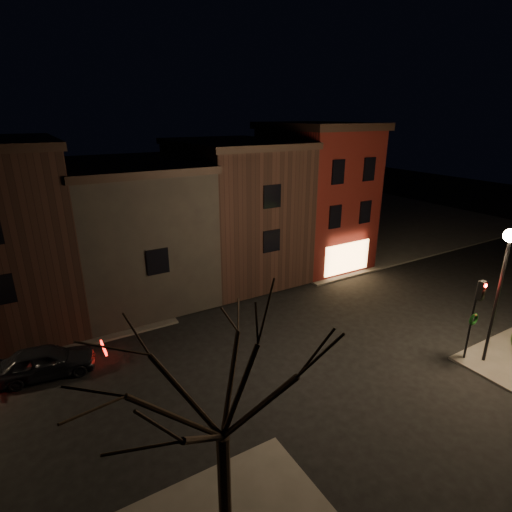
{
  "coord_description": "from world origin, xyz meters",
  "views": [
    {
      "loc": [
        -11.41,
        -14.46,
        11.15
      ],
      "look_at": [
        -0.01,
        4.8,
        3.2
      ],
      "focal_mm": 28.0,
      "sensor_mm": 36.0,
      "label": 1
    }
  ],
  "objects_px": {
    "traffic_signal": "(476,308)",
    "bare_tree_left": "(220,366)",
    "parked_car_a": "(45,361)",
    "street_lamp_near": "(505,260)"
  },
  "relations": [
    {
      "from": "bare_tree_left",
      "to": "traffic_signal",
      "type": "bearing_deg",
      "value": 6.26
    },
    {
      "from": "bare_tree_left",
      "to": "parked_car_a",
      "type": "bearing_deg",
      "value": 109.84
    },
    {
      "from": "bare_tree_left",
      "to": "parked_car_a",
      "type": "height_order",
      "value": "bare_tree_left"
    },
    {
      "from": "street_lamp_near",
      "to": "parked_car_a",
      "type": "xyz_separation_m",
      "value": [
        -17.98,
        9.49,
        -4.46
      ]
    },
    {
      "from": "street_lamp_near",
      "to": "parked_car_a",
      "type": "height_order",
      "value": "street_lamp_near"
    },
    {
      "from": "traffic_signal",
      "to": "parked_car_a",
      "type": "distance_m",
      "value": 19.68
    },
    {
      "from": "traffic_signal",
      "to": "bare_tree_left",
      "type": "relative_size",
      "value": 0.54
    },
    {
      "from": "bare_tree_left",
      "to": "parked_car_a",
      "type": "relative_size",
      "value": 1.79
    },
    {
      "from": "traffic_signal",
      "to": "bare_tree_left",
      "type": "distance_m",
      "value": 13.93
    },
    {
      "from": "street_lamp_near",
      "to": "traffic_signal",
      "type": "distance_m",
      "value": 2.49
    }
  ]
}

